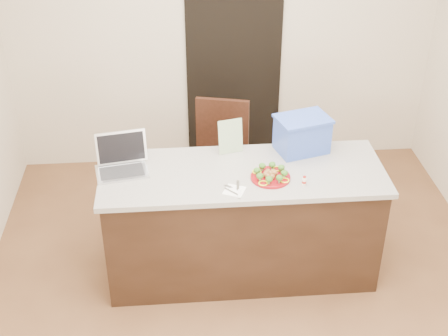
{
  "coord_description": "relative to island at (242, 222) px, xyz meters",
  "views": [
    {
      "loc": [
        -0.45,
        -3.52,
        3.32
      ],
      "look_at": [
        -0.14,
        0.2,
        0.99
      ],
      "focal_mm": 50.0,
      "sensor_mm": 36.0,
      "label": 1
    }
  ],
  "objects": [
    {
      "name": "napkin",
      "position": [
        -0.08,
        -0.25,
        0.46
      ],
      "size": [
        0.18,
        0.18,
        0.01
      ],
      "primitive_type": "cube",
      "rotation": [
        0.0,
        0.0,
        -0.41
      ],
      "color": "white",
      "rests_on": "island"
    },
    {
      "name": "chair",
      "position": [
        -0.07,
        0.85,
        0.13
      ],
      "size": [
        0.55,
        0.56,
        1.03
      ],
      "rotation": [
        0.0,
        0.0,
        -0.24
      ],
      "color": "#34190F",
      "rests_on": "ground"
    },
    {
      "name": "leaflet",
      "position": [
        -0.06,
        0.28,
        0.59
      ],
      "size": [
        0.19,
        0.08,
        0.27
      ],
      "primitive_type": "cube",
      "rotation": [
        -0.14,
        0.0,
        0.24
      ],
      "color": "silver",
      "rests_on": "island"
    },
    {
      "name": "room_shell",
      "position": [
        0.0,
        -0.25,
        1.16
      ],
      "size": [
        4.0,
        4.0,
        4.0
      ],
      "color": "white",
      "rests_on": "ground"
    },
    {
      "name": "knife",
      "position": [
        -0.05,
        -0.26,
        0.47
      ],
      "size": [
        0.03,
        0.21,
        0.01
      ],
      "rotation": [
        0.0,
        0.0,
        -0.11
      ],
      "color": "white",
      "rests_on": "napkin"
    },
    {
      "name": "doorway",
      "position": [
        0.1,
        1.73,
        0.54
      ],
      "size": [
        0.9,
        0.02,
        2.0
      ],
      "primitive_type": "cube",
      "color": "black",
      "rests_on": "ground"
    },
    {
      "name": "meatballs",
      "position": [
        0.18,
        -0.11,
        0.5
      ],
      "size": [
        0.11,
        0.11,
        0.04
      ],
      "color": "#93602A",
      "rests_on": "plate"
    },
    {
      "name": "island",
      "position": [
        0.0,
        0.0,
        0.0
      ],
      "size": [
        2.06,
        0.76,
        0.92
      ],
      "color": "black",
      "rests_on": "ground"
    },
    {
      "name": "blue_box",
      "position": [
        0.47,
        0.26,
        0.6
      ],
      "size": [
        0.45,
        0.37,
        0.28
      ],
      "rotation": [
        0.0,
        0.0,
        0.28
      ],
      "color": "#3352B8",
      "rests_on": "island"
    },
    {
      "name": "yogurt_bottle",
      "position": [
        0.41,
        -0.2,
        0.48
      ],
      "size": [
        0.03,
        0.03,
        0.07
      ],
      "rotation": [
        0.0,
        0.0,
        -0.42
      ],
      "color": "white",
      "rests_on": "island"
    },
    {
      "name": "fork",
      "position": [
        -0.1,
        -0.24,
        0.47
      ],
      "size": [
        0.09,
        0.15,
        0.0
      ],
      "rotation": [
        0.0,
        0.0,
        0.74
      ],
      "color": "#ACABB0",
      "rests_on": "napkin"
    },
    {
      "name": "plate",
      "position": [
        0.19,
        -0.11,
        0.47
      ],
      "size": [
        0.28,
        0.28,
        0.02
      ],
      "rotation": [
        0.0,
        0.0,
        -0.12
      ],
      "color": "maroon",
      "rests_on": "island"
    },
    {
      "name": "broccoli",
      "position": [
        0.19,
        -0.11,
        0.51
      ],
      "size": [
        0.24,
        0.24,
        0.04
      ],
      "color": "#265516",
      "rests_on": "plate"
    },
    {
      "name": "ground",
      "position": [
        0.0,
        -0.25,
        -0.46
      ],
      "size": [
        4.0,
        4.0,
        0.0
      ],
      "primitive_type": "plane",
      "color": "brown",
      "rests_on": "ground"
    },
    {
      "name": "pepper_rings",
      "position": [
        0.19,
        -0.11,
        0.48
      ],
      "size": [
        0.25,
        0.25,
        0.01
      ],
      "color": "yellow",
      "rests_on": "plate"
    },
    {
      "name": "laptop",
      "position": [
        -0.87,
        0.11,
        0.53
      ],
      "size": [
        0.4,
        0.35,
        0.26
      ],
      "rotation": [
        0.0,
        0.0,
        0.17
      ],
      "color": "#B8B9BD",
      "rests_on": "island"
    }
  ]
}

